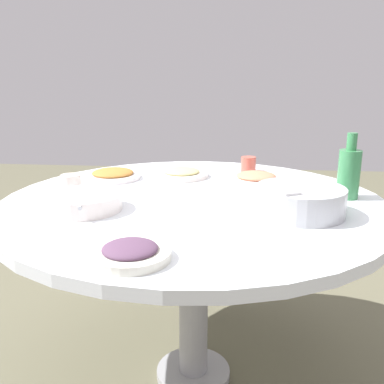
{
  "coord_description": "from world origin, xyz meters",
  "views": [
    {
      "loc": [
        -0.14,
        1.5,
        1.19
      ],
      "look_at": [
        -0.0,
        0.08,
        0.8
      ],
      "focal_mm": 40.57,
      "sensor_mm": 36.0,
      "label": 1
    }
  ],
  "objects_px": {
    "tea_cup_near": "(248,164)",
    "tea_cup_far": "(71,182)",
    "round_dining_table": "(193,220)",
    "rice_bowl": "(300,200)",
    "dish_shrimp": "(256,178)",
    "soup_bowl": "(84,202)",
    "dish_eggplant": "(130,252)",
    "dish_tofu_braise": "(113,175)",
    "green_bottle": "(349,172)",
    "dish_noodles": "(182,173)"
  },
  "relations": [
    {
      "from": "tea_cup_near",
      "to": "tea_cup_far",
      "type": "height_order",
      "value": "tea_cup_near"
    },
    {
      "from": "round_dining_table",
      "to": "rice_bowl",
      "type": "height_order",
      "value": "rice_bowl"
    },
    {
      "from": "dish_shrimp",
      "to": "round_dining_table",
      "type": "bearing_deg",
      "value": 49.87
    },
    {
      "from": "soup_bowl",
      "to": "tea_cup_near",
      "type": "height_order",
      "value": "tea_cup_near"
    },
    {
      "from": "dish_eggplant",
      "to": "dish_shrimp",
      "type": "bearing_deg",
      "value": -112.48
    },
    {
      "from": "dish_tofu_braise",
      "to": "round_dining_table",
      "type": "bearing_deg",
      "value": 143.78
    },
    {
      "from": "rice_bowl",
      "to": "tea_cup_far",
      "type": "bearing_deg",
      "value": -14.86
    },
    {
      "from": "dish_shrimp",
      "to": "green_bottle",
      "type": "bearing_deg",
      "value": 146.03
    },
    {
      "from": "round_dining_table",
      "to": "soup_bowl",
      "type": "bearing_deg",
      "value": 25.84
    },
    {
      "from": "green_bottle",
      "to": "soup_bowl",
      "type": "bearing_deg",
      "value": 14.56
    },
    {
      "from": "rice_bowl",
      "to": "dish_noodles",
      "type": "xyz_separation_m",
      "value": [
        0.44,
        -0.48,
        -0.03
      ]
    },
    {
      "from": "tea_cup_far",
      "to": "dish_shrimp",
      "type": "bearing_deg",
      "value": -164.55
    },
    {
      "from": "tea_cup_far",
      "to": "green_bottle",
      "type": "bearing_deg",
      "value": 179.2
    },
    {
      "from": "dish_shrimp",
      "to": "tea_cup_far",
      "type": "relative_size",
      "value": 2.92
    },
    {
      "from": "dish_shrimp",
      "to": "green_bottle",
      "type": "height_order",
      "value": "green_bottle"
    },
    {
      "from": "dish_eggplant",
      "to": "dish_shrimp",
      "type": "distance_m",
      "value": 0.89
    },
    {
      "from": "dish_eggplant",
      "to": "dish_noodles",
      "type": "relative_size",
      "value": 0.86
    },
    {
      "from": "tea_cup_far",
      "to": "dish_tofu_braise",
      "type": "bearing_deg",
      "value": -120.19
    },
    {
      "from": "dish_shrimp",
      "to": "dish_tofu_braise",
      "type": "xyz_separation_m",
      "value": [
        0.61,
        0.01,
        0.0
      ]
    },
    {
      "from": "rice_bowl",
      "to": "dish_tofu_braise",
      "type": "distance_m",
      "value": 0.84
    },
    {
      "from": "dish_eggplant",
      "to": "dish_shrimp",
      "type": "xyz_separation_m",
      "value": [
        -0.34,
        -0.82,
        -0.0
      ]
    },
    {
      "from": "rice_bowl",
      "to": "dish_eggplant",
      "type": "distance_m",
      "value": 0.61
    },
    {
      "from": "dish_eggplant",
      "to": "dish_tofu_braise",
      "type": "distance_m",
      "value": 0.86
    },
    {
      "from": "dish_noodles",
      "to": "green_bottle",
      "type": "height_order",
      "value": "green_bottle"
    },
    {
      "from": "round_dining_table",
      "to": "green_bottle",
      "type": "bearing_deg",
      "value": -173.19
    },
    {
      "from": "rice_bowl",
      "to": "tea_cup_far",
      "type": "distance_m",
      "value": 0.87
    },
    {
      "from": "tea_cup_near",
      "to": "tea_cup_far",
      "type": "relative_size",
      "value": 0.89
    },
    {
      "from": "rice_bowl",
      "to": "dish_eggplant",
      "type": "xyz_separation_m",
      "value": [
        0.46,
        0.4,
        -0.03
      ]
    },
    {
      "from": "tea_cup_near",
      "to": "dish_tofu_braise",
      "type": "bearing_deg",
      "value": 19.35
    },
    {
      "from": "round_dining_table",
      "to": "dish_noodles",
      "type": "height_order",
      "value": "dish_noodles"
    },
    {
      "from": "rice_bowl",
      "to": "tea_cup_far",
      "type": "xyz_separation_m",
      "value": [
        0.84,
        -0.22,
        -0.02
      ]
    },
    {
      "from": "tea_cup_near",
      "to": "tea_cup_far",
      "type": "xyz_separation_m",
      "value": [
        0.69,
        0.4,
        -0.0
      ]
    },
    {
      "from": "round_dining_table",
      "to": "soup_bowl",
      "type": "distance_m",
      "value": 0.4
    },
    {
      "from": "rice_bowl",
      "to": "dish_noodles",
      "type": "relative_size",
      "value": 1.22
    },
    {
      "from": "dish_noodles",
      "to": "dish_eggplant",
      "type": "bearing_deg",
      "value": 88.77
    },
    {
      "from": "round_dining_table",
      "to": "dish_tofu_braise",
      "type": "bearing_deg",
      "value": -36.22
    },
    {
      "from": "soup_bowl",
      "to": "dish_noodles",
      "type": "distance_m",
      "value": 0.57
    },
    {
      "from": "tea_cup_far",
      "to": "soup_bowl",
      "type": "bearing_deg",
      "value": 119.35
    },
    {
      "from": "green_bottle",
      "to": "tea_cup_far",
      "type": "xyz_separation_m",
      "value": [
        1.04,
        -0.01,
        -0.07
      ]
    },
    {
      "from": "dish_shrimp",
      "to": "green_bottle",
      "type": "relative_size",
      "value": 0.96
    },
    {
      "from": "tea_cup_far",
      "to": "tea_cup_near",
      "type": "bearing_deg",
      "value": -150.23
    },
    {
      "from": "dish_noodles",
      "to": "green_bottle",
      "type": "distance_m",
      "value": 0.7
    },
    {
      "from": "dish_shrimp",
      "to": "rice_bowl",
      "type": "bearing_deg",
      "value": 105.67
    },
    {
      "from": "dish_noodles",
      "to": "tea_cup_near",
      "type": "distance_m",
      "value": 0.33
    },
    {
      "from": "dish_shrimp",
      "to": "dish_tofu_braise",
      "type": "distance_m",
      "value": 0.61
    },
    {
      "from": "dish_shrimp",
      "to": "tea_cup_near",
      "type": "height_order",
      "value": "tea_cup_near"
    },
    {
      "from": "round_dining_table",
      "to": "dish_tofu_braise",
      "type": "relative_size",
      "value": 5.92
    },
    {
      "from": "tea_cup_far",
      "to": "dish_noodles",
      "type": "bearing_deg",
      "value": -147.14
    },
    {
      "from": "dish_eggplant",
      "to": "round_dining_table",
      "type": "bearing_deg",
      "value": -100.83
    },
    {
      "from": "rice_bowl",
      "to": "green_bottle",
      "type": "distance_m",
      "value": 0.29
    }
  ]
}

